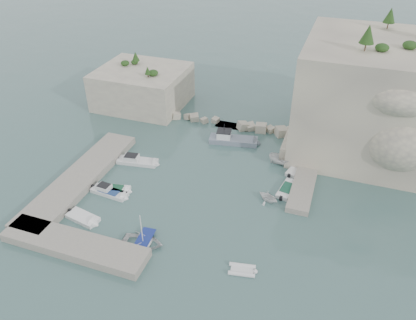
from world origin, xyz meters
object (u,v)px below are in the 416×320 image
(tender_east_a, at_px, (268,200))
(rowboat, at_px, (143,244))
(motorboat_a, at_px, (138,163))
(motorboat_c, at_px, (115,191))
(tender_east_c, at_px, (295,171))
(motorboat_d, at_px, (110,194))
(tender_east_d, at_px, (285,165))
(motorboat_e, at_px, (83,219))
(tender_east_b, at_px, (287,191))
(inflatable_dinghy, at_px, (242,271))
(work_boat, at_px, (233,142))

(tender_east_a, bearing_deg, rowboat, 161.50)
(motorboat_a, bearing_deg, rowboat, -68.37)
(motorboat_c, distance_m, tender_east_c, 26.40)
(motorboat_d, relative_size, rowboat, 1.18)
(motorboat_d, relative_size, tender_east_d, 1.16)
(tender_east_c, xyz_separation_m, tender_east_d, (-1.72, 1.14, 0.00))
(motorboat_e, xyz_separation_m, tender_east_a, (21.40, 11.51, 0.00))
(tender_east_b, relative_size, tender_east_c, 1.12)
(motorboat_a, bearing_deg, tender_east_c, 6.05)
(motorboat_e, relative_size, tender_east_a, 1.60)
(motorboat_e, bearing_deg, tender_east_d, 54.49)
(motorboat_e, distance_m, rowboat, 9.33)
(tender_east_a, bearing_deg, tender_east_b, -9.29)
(motorboat_c, bearing_deg, tender_east_d, 23.90)
(motorboat_a, relative_size, rowboat, 1.38)
(rowboat, distance_m, tender_east_b, 21.27)
(motorboat_d, distance_m, tender_east_d, 26.29)
(rowboat, distance_m, tender_east_d, 25.58)
(motorboat_d, distance_m, motorboat_e, 5.69)
(rowboat, bearing_deg, tender_east_c, -38.96)
(rowboat, bearing_deg, tender_east_b, -46.21)
(inflatable_dinghy, relative_size, tender_east_d, 0.64)
(tender_east_d, bearing_deg, tender_east_c, -126.69)
(motorboat_c, xyz_separation_m, rowboat, (8.42, -7.90, 0.00))
(rowboat, xyz_separation_m, tender_east_c, (14.49, 21.02, 0.00))
(tender_east_a, xyz_separation_m, work_boat, (-8.68, 12.97, 0.00))
(rowboat, height_order, tender_east_b, rowboat)
(motorboat_a, distance_m, tender_east_b, 22.88)
(motorboat_d, xyz_separation_m, motorboat_a, (0.06, 8.11, 0.00))
(motorboat_c, xyz_separation_m, tender_east_a, (20.60, 4.99, 0.00))
(motorboat_a, bearing_deg, tender_east_a, -14.36)
(motorboat_e, height_order, tender_east_a, tender_east_a)
(tender_east_c, height_order, work_boat, work_boat)
(motorboat_c, relative_size, rowboat, 0.94)
(rowboat, xyz_separation_m, work_boat, (3.49, 25.86, 0.00))
(tender_east_a, bearing_deg, tender_east_c, 9.03)
(rowboat, height_order, tender_east_d, tender_east_d)
(motorboat_c, distance_m, work_boat, 21.55)
(motorboat_d, relative_size, motorboat_c, 1.27)
(motorboat_e, relative_size, rowboat, 0.96)
(motorboat_c, distance_m, rowboat, 11.54)
(rowboat, bearing_deg, motorboat_e, 77.17)
(motorboat_a, distance_m, rowboat, 17.45)
(motorboat_c, bearing_deg, motorboat_a, 81.99)
(rowboat, height_order, tender_east_a, tender_east_a)
(motorboat_e, bearing_deg, work_boat, 73.66)
(tender_east_a, height_order, tender_east_c, tender_east_a)
(inflatable_dinghy, xyz_separation_m, tender_east_c, (2.37, 21.05, 0.00))
(motorboat_c, bearing_deg, tender_east_b, 9.33)
(tender_east_b, bearing_deg, work_boat, 56.23)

